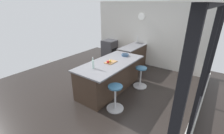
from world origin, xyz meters
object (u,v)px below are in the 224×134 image
object	(u,v)px
apple_yellow	(110,61)
cutting_board	(111,62)
oven_range	(110,49)
kitchen_island	(109,76)
fruit_bowl	(125,55)
stool_by_window	(140,78)
water_bottle	(93,64)
apple_red	(108,62)
stool_middle	(115,98)

from	to	relation	value
apple_yellow	cutting_board	bearing A→B (deg)	-174.73
oven_range	kitchen_island	xyz separation A→B (m)	(2.34, 1.75, 0.01)
apple_yellow	fruit_bowl	bearing A→B (deg)	178.56
oven_range	stool_by_window	size ratio (longest dim) A/B	1.34
stool_by_window	cutting_board	bearing A→B (deg)	-42.64
water_bottle	stool_by_window	bearing A→B (deg)	150.12
kitchen_island	cutting_board	size ratio (longest dim) A/B	6.23
stool_by_window	fruit_bowl	size ratio (longest dim) A/B	2.86
kitchen_island	fruit_bowl	distance (m)	0.91
oven_range	apple_yellow	xyz separation A→B (m)	(2.39, 1.81, 0.52)
oven_range	cutting_board	distance (m)	3.00
apple_yellow	apple_red	size ratio (longest dim) A/B	0.94
stool_middle	apple_red	bearing A→B (deg)	-131.01
apple_red	cutting_board	bearing A→B (deg)	178.74
water_bottle	oven_range	bearing A→B (deg)	-150.40
apple_yellow	water_bottle	bearing A→B (deg)	-11.54
cutting_board	fruit_bowl	distance (m)	0.76
apple_yellow	stool_by_window	bearing A→B (deg)	139.27
cutting_board	fruit_bowl	size ratio (longest dim) A/B	1.54
kitchen_island	stool_by_window	size ratio (longest dim) A/B	3.35
kitchen_island	apple_yellow	xyz separation A→B (m)	(0.05, 0.06, 0.51)
water_bottle	stool_middle	bearing A→B (deg)	84.21
oven_range	stool_middle	distance (m)	3.92
apple_red	fruit_bowl	xyz separation A→B (m)	(-0.89, 0.03, -0.02)
oven_range	apple_red	distance (m)	3.11
fruit_bowl	apple_yellow	bearing A→B (deg)	-1.44
stool_middle	apple_yellow	bearing A→B (deg)	-135.53
stool_by_window	fruit_bowl	xyz separation A→B (m)	(-0.05, -0.63, 0.64)
water_bottle	fruit_bowl	xyz separation A→B (m)	(-1.39, 0.14, -0.08)
apple_yellow	stool_middle	bearing A→B (deg)	44.47
water_bottle	fruit_bowl	bearing A→B (deg)	174.26
stool_middle	apple_yellow	xyz separation A→B (m)	(-0.66, -0.65, 0.66)
stool_middle	water_bottle	size ratio (longest dim) A/B	2.14
oven_range	apple_red	bearing A→B (deg)	36.00
kitchen_island	stool_middle	distance (m)	1.01
water_bottle	fruit_bowl	size ratio (longest dim) A/B	1.34
kitchen_island	stool_by_window	world-z (taller)	kitchen_island
oven_range	stool_by_window	bearing A→B (deg)	56.41
cutting_board	apple_red	bearing A→B (deg)	-1.26
kitchen_island	fruit_bowl	world-z (taller)	fruit_bowl
kitchen_island	stool_middle	size ratio (longest dim) A/B	3.35
oven_range	apple_yellow	bearing A→B (deg)	37.13
oven_range	apple_red	xyz separation A→B (m)	(2.48, 1.80, 0.53)
kitchen_island	apple_red	size ratio (longest dim) A/B	27.34
stool_by_window	stool_middle	size ratio (longest dim) A/B	1.00
oven_range	stool_by_window	world-z (taller)	oven_range
kitchen_island	stool_by_window	bearing A→B (deg)	134.97
kitchen_island	water_bottle	distance (m)	0.86
kitchen_island	cutting_board	world-z (taller)	cutting_board
stool_middle	water_bottle	xyz separation A→B (m)	(-0.08, -0.77, 0.72)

